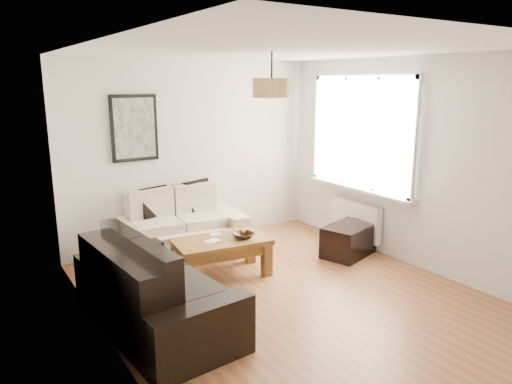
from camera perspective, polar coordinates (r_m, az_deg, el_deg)
floor at (r=5.36m, az=3.57°, el=-12.26°), size 4.50×4.50×0.00m
ceiling at (r=4.85m, az=4.03°, el=16.72°), size 3.80×4.50×0.00m
wall_back at (r=6.85m, az=-7.55°, el=4.68°), size 3.80×0.04×2.60m
wall_front at (r=3.47m, az=26.63°, el=-4.98°), size 3.80×0.04×2.60m
wall_left at (r=4.12m, az=-17.93°, el=-1.48°), size 0.04×4.50×2.60m
wall_right at (r=6.25m, az=17.94°, el=3.34°), size 0.04×4.50×2.60m
window_bay at (r=6.71m, az=12.60°, el=6.88°), size 0.14×1.90×1.60m
radiator at (r=6.91m, az=11.87°, el=-3.23°), size 0.10×0.90×0.52m
poster at (r=6.46m, az=-14.41°, el=7.45°), size 0.62×0.04×0.87m
pendant_shade at (r=5.08m, az=1.88°, el=12.40°), size 0.40×0.40×0.20m
loveseat_cream at (r=6.43m, az=-9.38°, el=-3.95°), size 1.80×1.10×0.85m
sofa_leather at (r=4.68m, az=-11.99°, el=-10.87°), size 1.08×1.98×0.83m
coffee_table at (r=5.78m, az=-4.15°, el=-7.84°), size 1.19×0.74×0.46m
ottoman at (r=6.54m, az=11.06°, el=-5.71°), size 0.84×0.66×0.42m
cushion_left at (r=6.45m, az=-12.18°, el=-1.16°), size 0.42×0.20×0.40m
cushion_right at (r=6.69m, az=-7.06°, el=-0.37°), size 0.44×0.26×0.42m
fruit_bowl at (r=5.73m, az=-1.53°, el=-5.22°), size 0.28×0.28×0.06m
orange_a at (r=5.84m, az=-1.55°, el=-4.76°), size 0.08×0.08×0.07m
orange_b at (r=5.88m, az=-1.67°, el=-4.64°), size 0.07×0.07×0.06m
orange_c at (r=5.90m, az=-2.53°, el=-4.59°), size 0.08×0.08×0.06m
papers at (r=5.64m, az=-5.26°, el=-5.87°), size 0.21×0.16×0.01m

